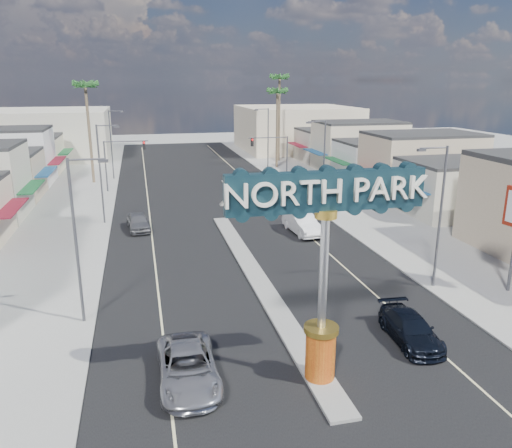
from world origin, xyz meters
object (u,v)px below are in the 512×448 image
suv_right (411,329)px  streetlight_r_near (438,211)px  streetlight_l_mid (102,169)px  traffic_signal_right (273,151)px  car_parked_right (302,224)px  gateway_sign (324,253)px  traffic_signal_left (121,156)px  streetlight_l_near (78,234)px  streetlight_r_far (267,137)px  streetlight_r_mid (323,161)px  streetlight_l_far (112,141)px  palm_left_far (86,91)px  palm_right_mid (277,95)px  car_parked_left (138,222)px  suv_left (188,367)px  palm_right_far (280,82)px

suv_right → streetlight_r_near: bearing=54.7°
streetlight_l_mid → traffic_signal_right: bearing=35.5°
suv_right → car_parked_right: (0.56, 18.92, 0.18)m
gateway_sign → traffic_signal_left: bearing=102.3°
streetlight_l_near → suv_right: 17.64m
traffic_signal_right → streetlight_l_mid: bearing=-144.5°
streetlight_r_near → streetlight_r_far: (0.00, 42.00, 0.00)m
streetlight_r_mid → car_parked_right: bearing=-121.6°
streetlight_l_far → palm_left_far: bearing=-142.1°
streetlight_r_near → streetlight_r_mid: 20.00m
streetlight_l_near → palm_right_mid: size_ratio=0.74×
traffic_signal_left → suv_right: traffic_signal_left is taller
suv_right → car_parked_left: car_parked_left is taller
streetlight_l_near → palm_right_mid: (23.43, 46.00, 5.54)m
traffic_signal_left → streetlight_l_mid: bearing=-95.1°
traffic_signal_right → gateway_sign: bearing=-102.3°
traffic_signal_left → streetlight_l_near: 34.03m
streetlight_r_far → car_parked_right: 29.54m
gateway_sign → traffic_signal_left: gateway_sign is taller
streetlight_l_mid → suv_right: 30.74m
streetlight_l_far → streetlight_r_far: size_ratio=1.00×
streetlight_r_far → suv_left: streetlight_r_far is taller
traffic_signal_left → palm_right_mid: (22.18, 12.01, 6.33)m
streetlight_l_mid → car_parked_right: bearing=-22.6°
palm_right_far → car_parked_left: (-22.58, -34.72, -11.63)m
traffic_signal_right → suv_right: traffic_signal_right is taller
traffic_signal_left → streetlight_r_mid: 24.11m
traffic_signal_right → suv_right: bearing=-95.1°
palm_left_far → streetlight_r_near: bearing=-59.6°
streetlight_r_mid → suv_right: 26.65m
streetlight_r_mid → car_parked_right: 9.15m
streetlight_l_near → palm_left_far: bearing=93.7°
car_parked_right → suv_left: bearing=-125.3°
streetlight_r_mid → suv_left: bearing=-120.9°
streetlight_l_mid → palm_right_mid: palm_right_mid is taller
car_parked_right → streetlight_r_mid: bearing=53.7°
streetlight_r_near → palm_left_far: (-23.43, 40.00, 6.43)m
suv_right → car_parked_right: car_parked_right is taller
palm_right_far → suv_right: (-9.38, -57.84, -11.69)m
car_parked_right → streetlight_l_mid: bearing=152.7°
traffic_signal_left → palm_right_mid: bearing=28.4°
traffic_signal_right → car_parked_left: 23.93m
streetlight_r_far → palm_left_far: palm_left_far is taller
streetlight_l_near → streetlight_r_far: same height
streetlight_r_mid → palm_right_far: palm_right_far is taller
gateway_sign → suv_right: bearing=21.2°
palm_right_far → car_parked_left: palm_right_far is taller
palm_right_mid → suv_right: size_ratio=2.54×
gateway_sign → streetlight_l_near: gateway_sign is taller
streetlight_r_far → streetlight_r_mid: bearing=-90.0°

